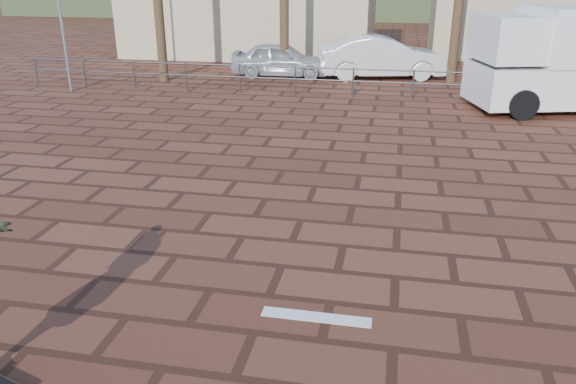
# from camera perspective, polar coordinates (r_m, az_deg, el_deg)

# --- Properties ---
(ground) EXTENTS (120.00, 120.00, 0.00)m
(ground) POSITION_cam_1_polar(r_m,az_deg,el_deg) (8.41, -0.67, -7.54)
(ground) COLOR brown
(ground) RESTS_ON ground
(paint_stripe) EXTENTS (1.40, 0.22, 0.01)m
(paint_stripe) POSITION_cam_1_polar(r_m,az_deg,el_deg) (7.30, 2.88, -12.56)
(paint_stripe) COLOR white
(paint_stripe) RESTS_ON ground
(guardrail) EXTENTS (24.06, 0.06, 1.00)m
(guardrail) POSITION_cam_1_polar(r_m,az_deg,el_deg) (19.54, 6.65, 11.51)
(guardrail) COLOR #47494F
(guardrail) RESTS_ON ground
(building_west) EXTENTS (12.60, 7.60, 4.50)m
(building_west) POSITION_cam_1_polar(r_m,az_deg,el_deg) (30.18, -3.48, 18.26)
(building_west) COLOR beige
(building_west) RESTS_ON ground
(building_east) EXTENTS (10.60, 6.60, 5.00)m
(building_east) POSITION_cam_1_polar(r_m,az_deg,el_deg) (31.88, 23.99, 17.18)
(building_east) COLOR beige
(building_east) RESTS_ON ground
(campervan) EXTENTS (6.37, 3.93, 3.08)m
(campervan) POSITION_cam_1_polar(r_m,az_deg,el_deg) (19.57, 27.24, 12.12)
(campervan) COLOR white
(campervan) RESTS_ON ground
(car_silver) EXTENTS (4.08, 1.82, 1.36)m
(car_silver) POSITION_cam_1_polar(r_m,az_deg,el_deg) (23.27, -0.71, 13.29)
(car_silver) COLOR #B2B6BA
(car_silver) RESTS_ON ground
(car_white) EXTENTS (5.27, 2.83, 1.65)m
(car_white) POSITION_cam_1_polar(r_m,az_deg,el_deg) (23.22, 9.51, 13.35)
(car_white) COLOR silver
(car_white) RESTS_ON ground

